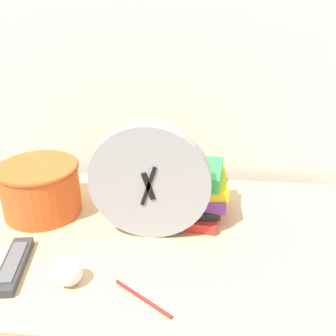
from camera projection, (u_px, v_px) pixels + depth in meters
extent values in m
cube|color=silver|center=(147.00, 27.00, 1.16)|extent=(6.00, 0.04, 2.40)
cube|color=tan|center=(134.00, 336.00, 1.17)|extent=(1.22, 0.66, 0.74)
cylinder|color=#99999E|center=(150.00, 182.00, 0.95)|extent=(0.30, 0.04, 0.30)
cylinder|color=white|center=(149.00, 185.00, 0.94)|extent=(0.26, 0.01, 0.26)
cube|color=black|center=(149.00, 186.00, 0.93)|extent=(0.03, 0.01, 0.07)
cube|color=black|center=(149.00, 186.00, 0.93)|extent=(0.04, 0.01, 0.11)
cylinder|color=black|center=(149.00, 186.00, 0.93)|extent=(0.01, 0.00, 0.01)
cube|color=red|center=(184.00, 210.00, 1.09)|extent=(0.22, 0.19, 0.03)
cube|color=#232328|center=(185.00, 203.00, 1.08)|extent=(0.19, 0.17, 0.02)
cube|color=#7A3899|center=(190.00, 193.00, 1.07)|extent=(0.21, 0.15, 0.03)
cube|color=yellow|center=(185.00, 181.00, 1.07)|extent=(0.23, 0.18, 0.03)
cube|color=green|center=(178.00, 171.00, 1.04)|extent=(0.24, 0.16, 0.04)
cylinder|color=#E05623|center=(41.00, 189.00, 1.08)|extent=(0.21, 0.21, 0.14)
torus|color=#B3451C|center=(37.00, 168.00, 1.05)|extent=(0.22, 0.22, 0.01)
cube|color=#333338|center=(14.00, 265.00, 0.89)|extent=(0.08, 0.19, 0.02)
cube|color=#59595E|center=(13.00, 261.00, 0.88)|extent=(0.06, 0.14, 0.00)
sphere|color=white|center=(68.00, 272.00, 0.84)|extent=(0.06, 0.06, 0.06)
cylinder|color=#B21E1E|center=(143.00, 298.00, 0.81)|extent=(0.13, 0.09, 0.01)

